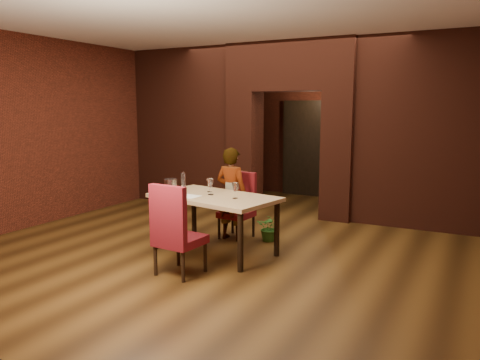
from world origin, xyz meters
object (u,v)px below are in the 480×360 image
at_px(chair_far, 236,206).
at_px(chair_near, 180,229).
at_px(wine_glass_c, 235,191).
at_px(dining_table, 214,224).
at_px(wine_glass_b, 211,187).
at_px(wine_glass_a, 209,185).
at_px(person_seated, 232,194).
at_px(potted_plant, 270,228).
at_px(water_bottle, 183,182).
at_px(wine_bucket, 171,187).

height_order(chair_far, chair_near, chair_near).
bearing_deg(chair_far, wine_glass_c, -58.95).
distance_m(dining_table, wine_glass_b, 0.52).
bearing_deg(wine_glass_a, wine_glass_c, -24.96).
xyz_separation_m(person_seated, potted_plant, (0.56, 0.18, -0.50)).
bearing_deg(wine_glass_b, person_seated, 92.75).
bearing_deg(water_bottle, chair_near, -57.77).
bearing_deg(water_bottle, wine_glass_a, 21.28).
relative_size(chair_far, wine_glass_a, 5.33).
distance_m(person_seated, potted_plant, 0.77).
bearing_deg(wine_glass_b, water_bottle, 175.46).
bearing_deg(wine_glass_b, wine_glass_a, 125.73).
relative_size(dining_table, wine_glass_b, 7.56).
height_order(person_seated, wine_glass_c, person_seated).
height_order(wine_glass_b, wine_bucket, wine_glass_b).
bearing_deg(water_bottle, wine_glass_b, -4.54).
relative_size(wine_bucket, water_bottle, 0.77).
bearing_deg(chair_near, wine_glass_a, -72.02).
xyz_separation_m(chair_near, wine_glass_a, (-0.27, 1.13, 0.34)).
distance_m(person_seated, wine_glass_a, 0.53).
distance_m(dining_table, wine_glass_a, 0.57).
relative_size(chair_far, person_seated, 0.72).
height_order(chair_far, wine_glass_a, chair_far).
bearing_deg(chair_far, wine_glass_b, -85.82).
bearing_deg(water_bottle, wine_bucket, -96.02).
relative_size(dining_table, chair_near, 1.54).
relative_size(chair_far, wine_glass_c, 4.77).
bearing_deg(chair_near, wine_glass_b, -76.98).
distance_m(chair_far, person_seated, 0.23).
bearing_deg(water_bottle, chair_far, 56.33).
xyz_separation_m(wine_glass_c, wine_bucket, (-0.94, -0.15, 0.00)).
relative_size(chair_near, wine_bucket, 5.14).
distance_m(wine_glass_a, potted_plant, 1.16).
relative_size(person_seated, wine_glass_c, 6.67).
bearing_deg(person_seated, wine_glass_c, 125.32).
xyz_separation_m(wine_glass_b, potted_plant, (0.53, 0.84, -0.71)).
height_order(dining_table, wine_bucket, wine_bucket).
relative_size(chair_near, wine_glass_b, 4.91).
bearing_deg(potted_plant, chair_far, -171.60).
xyz_separation_m(wine_glass_b, wine_bucket, (-0.51, -0.23, -0.01)).
xyz_separation_m(dining_table, wine_glass_a, (-0.20, 0.20, 0.50)).
xyz_separation_m(wine_glass_a, water_bottle, (-0.36, -0.14, 0.05)).
bearing_deg(chair_near, potted_plant, -97.74).
distance_m(dining_table, person_seated, 0.76).
bearing_deg(person_seated, potted_plant, -158.98).
height_order(dining_table, person_seated, person_seated).
relative_size(dining_table, wine_glass_c, 8.12).
relative_size(person_seated, wine_glass_b, 6.21).
bearing_deg(wine_glass_b, chair_near, -81.60).
distance_m(chair_far, wine_glass_a, 0.72).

